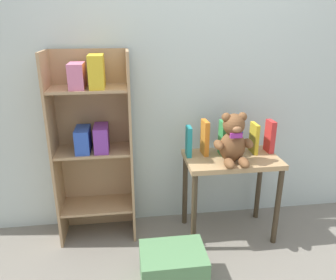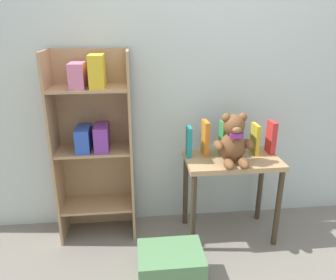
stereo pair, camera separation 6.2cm
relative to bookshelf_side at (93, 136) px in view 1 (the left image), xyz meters
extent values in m
cube|color=silver|center=(0.78, 0.17, 0.46)|extent=(4.80, 0.06, 2.50)
cube|color=tan|center=(-0.27, -0.03, -0.10)|extent=(0.02, 0.30, 1.39)
cube|color=tan|center=(0.27, -0.03, -0.10)|extent=(0.02, 0.30, 1.39)
cube|color=tan|center=(0.00, 0.11, -0.10)|extent=(0.55, 0.02, 1.39)
cube|color=tan|center=(0.00, -0.03, -0.54)|extent=(0.52, 0.27, 0.02)
cube|color=tan|center=(0.00, -0.03, -0.10)|extent=(0.52, 0.27, 0.02)
cube|color=tan|center=(0.00, -0.03, 0.35)|extent=(0.52, 0.27, 0.02)
cube|color=#D17093|center=(-0.07, -0.05, 0.44)|extent=(0.10, 0.21, 0.16)
cube|color=gold|center=(0.06, -0.05, 0.47)|extent=(0.10, 0.21, 0.22)
cube|color=#2D51B7|center=(-0.07, -0.05, 0.00)|extent=(0.10, 0.21, 0.17)
cube|color=purple|center=(0.06, -0.05, 0.00)|extent=(0.10, 0.21, 0.18)
cube|color=tan|center=(0.99, -0.15, -0.17)|extent=(0.68, 0.40, 0.04)
cylinder|color=#3E3121|center=(0.68, -0.33, -0.49)|extent=(0.04, 0.04, 0.60)
cylinder|color=#3E3121|center=(1.30, -0.33, -0.49)|extent=(0.04, 0.04, 0.60)
cylinder|color=#3E3121|center=(0.68, 0.02, -0.49)|extent=(0.04, 0.04, 0.60)
cylinder|color=#3E3121|center=(1.30, 0.02, -0.49)|extent=(0.04, 0.04, 0.60)
ellipsoid|color=brown|center=(0.96, -0.23, -0.04)|extent=(0.18, 0.14, 0.22)
sphere|color=brown|center=(0.96, -0.23, 0.12)|extent=(0.15, 0.15, 0.15)
sphere|color=brown|center=(0.90, -0.23, 0.17)|extent=(0.06, 0.06, 0.06)
sphere|color=brown|center=(1.02, -0.23, 0.17)|extent=(0.06, 0.06, 0.06)
ellipsoid|color=#9B6842|center=(0.96, -0.29, 0.11)|extent=(0.06, 0.04, 0.04)
ellipsoid|color=brown|center=(0.85, -0.25, -0.02)|extent=(0.06, 0.12, 0.06)
ellipsoid|color=brown|center=(1.06, -0.25, -0.02)|extent=(0.06, 0.12, 0.06)
ellipsoid|color=brown|center=(0.91, -0.33, -0.12)|extent=(0.07, 0.13, 0.07)
ellipsoid|color=brown|center=(1.01, -0.33, -0.12)|extent=(0.07, 0.13, 0.07)
cube|color=#992D93|center=(0.96, -0.29, 0.06)|extent=(0.08, 0.02, 0.03)
cube|color=teal|center=(0.68, -0.08, -0.04)|extent=(0.04, 0.10, 0.22)
cube|color=orange|center=(0.80, -0.07, -0.02)|extent=(0.04, 0.12, 0.26)
cube|color=#33934C|center=(0.93, -0.09, -0.03)|extent=(0.03, 0.11, 0.25)
cube|color=#2D51B7|center=(1.05, -0.07, -0.02)|extent=(0.03, 0.15, 0.26)
cube|color=gold|center=(1.17, -0.09, -0.04)|extent=(0.03, 0.13, 0.22)
cube|color=red|center=(1.30, -0.08, -0.03)|extent=(0.04, 0.11, 0.24)
cube|color=#568956|center=(0.49, -0.63, -0.67)|extent=(0.40, 0.30, 0.24)
camera|label=1|loc=(0.23, -2.26, 0.77)|focal=35.00mm
camera|label=2|loc=(0.29, -2.27, 0.77)|focal=35.00mm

